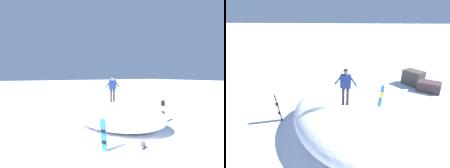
{
  "view_description": "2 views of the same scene",
  "coord_description": "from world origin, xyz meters",
  "views": [
    {
      "loc": [
        -5.35,
        -8.54,
        3.52
      ],
      "look_at": [
        0.03,
        0.62,
        2.97
      ],
      "focal_mm": 25.51,
      "sensor_mm": 36.0,
      "label": 1
    },
    {
      "loc": [
        -0.19,
        7.75,
        5.66
      ],
      "look_at": [
        0.4,
        0.43,
        2.72
      ],
      "focal_mm": 27.83,
      "sensor_mm": 36.0,
      "label": 2
    }
  ],
  "objects": [
    {
      "name": "ground",
      "position": [
        0.0,
        0.0,
        0.0
      ],
      "size": [
        240.0,
        240.0,
        0.0
      ],
      "primitive_type": "plane",
      "color": "white"
    },
    {
      "name": "snowboard_secondary_upright",
      "position": [
        -2.09,
        -2.23,
        0.85
      ],
      "size": [
        0.4,
        0.4,
        1.64
      ],
      "color": "#2672BF",
      "rests_on": "ground"
    },
    {
      "name": "snowboard_primary_upright",
      "position": [
        3.81,
        -0.4,
        0.89
      ],
      "size": [
        0.38,
        0.38,
        1.73
      ],
      "color": "black",
      "rests_on": "ground"
    },
    {
      "name": "snow_mound",
      "position": [
        0.26,
        0.45,
        0.88
      ],
      "size": [
        7.11,
        8.02,
        1.77
      ],
      "primitive_type": "ellipsoid",
      "rotation": [
        0.0,
        0.0,
        2.07
      ],
      "color": "white",
      "rests_on": "ground"
    },
    {
      "name": "backpack_near",
      "position": [
        -0.27,
        -2.82,
        0.16
      ],
      "size": [
        0.53,
        0.43,
        0.32
      ],
      "color": "#4C4C51",
      "rests_on": "ground"
    },
    {
      "name": "snowboarder_standing",
      "position": [
        0.05,
        0.58,
        2.81
      ],
      "size": [
        1.05,
        0.27,
        1.74
      ],
      "color": "black",
      "rests_on": "snow_mound"
    }
  ]
}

